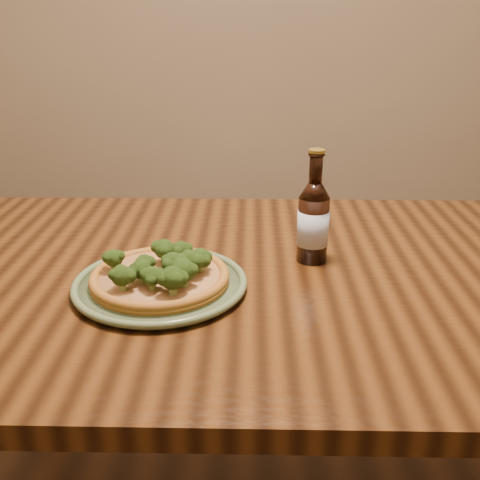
{
  "coord_description": "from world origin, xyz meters",
  "views": [
    {
      "loc": [
        -0.12,
        -0.89,
        1.22
      ],
      "look_at": [
        -0.14,
        0.08,
        0.82
      ],
      "focal_mm": 42.0,
      "sensor_mm": 36.0,
      "label": 1
    }
  ],
  "objects_px": {
    "plate": "(160,284)",
    "beer_bottle": "(313,221)",
    "pizza": "(161,275)",
    "table": "(311,313)"
  },
  "relations": [
    {
      "from": "pizza",
      "to": "beer_bottle",
      "type": "xyz_separation_m",
      "value": [
        0.28,
        0.14,
        0.05
      ]
    },
    {
      "from": "plate",
      "to": "pizza",
      "type": "height_order",
      "value": "pizza"
    },
    {
      "from": "plate",
      "to": "table",
      "type": "bearing_deg",
      "value": 16.14
    },
    {
      "from": "plate",
      "to": "pizza",
      "type": "bearing_deg",
      "value": -51.48
    },
    {
      "from": "plate",
      "to": "pizza",
      "type": "relative_size",
      "value": 1.26
    },
    {
      "from": "table",
      "to": "pizza",
      "type": "bearing_deg",
      "value": -163.06
    },
    {
      "from": "table",
      "to": "beer_bottle",
      "type": "height_order",
      "value": "beer_bottle"
    },
    {
      "from": "beer_bottle",
      "to": "pizza",
      "type": "bearing_deg",
      "value": -156.89
    },
    {
      "from": "table",
      "to": "pizza",
      "type": "distance_m",
      "value": 0.32
    },
    {
      "from": "plate",
      "to": "beer_bottle",
      "type": "bearing_deg",
      "value": 25.11
    }
  ]
}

